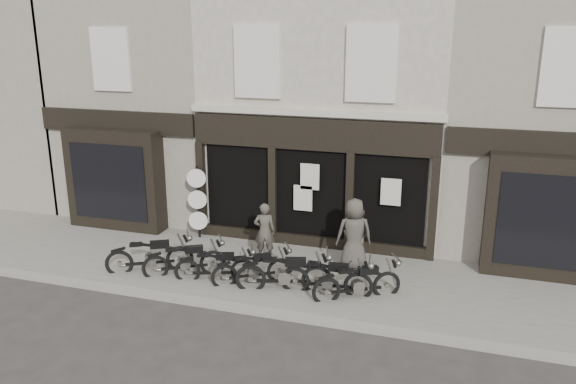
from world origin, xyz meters
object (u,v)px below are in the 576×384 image
(motorcycle_1, at_px, (185,263))
(motorcycle_3, at_px, (253,271))
(motorcycle_0, at_px, (151,258))
(man_centre, at_px, (357,237))
(man_left, at_px, (265,231))
(motorcycle_5, at_px, (328,281))
(motorcycle_4, at_px, (285,276))
(advert_sign_post, at_px, (198,205))
(motorcycle_2, at_px, (216,269))
(man_right, at_px, (354,234))
(motorcycle_6, at_px, (358,285))

(motorcycle_1, distance_m, motorcycle_3, 1.87)
(motorcycle_0, height_order, man_centre, man_centre)
(man_left, bearing_deg, motorcycle_3, 81.23)
(motorcycle_5, relative_size, man_centre, 1.41)
(motorcycle_0, height_order, motorcycle_4, motorcycle_4)
(motorcycle_0, height_order, man_left, man_left)
(motorcycle_5, height_order, man_left, man_left)
(man_centre, bearing_deg, advert_sign_post, 3.64)
(motorcycle_1, bearing_deg, motorcycle_2, -36.32)
(motorcycle_1, xyz_separation_m, motorcycle_5, (3.82, 0.02, 0.02))
(motorcycle_4, height_order, man_right, man_right)
(motorcycle_0, distance_m, man_centre, 5.51)
(motorcycle_2, bearing_deg, motorcycle_0, 161.20)
(motorcycle_2, bearing_deg, advert_sign_post, 106.01)
(motorcycle_0, relative_size, motorcycle_1, 1.07)
(motorcycle_1, height_order, motorcycle_3, motorcycle_1)
(motorcycle_1, height_order, man_centre, man_centre)
(motorcycle_6, distance_m, man_centre, 2.01)
(motorcycle_3, relative_size, man_right, 0.96)
(motorcycle_6, bearing_deg, man_right, 74.46)
(motorcycle_1, relative_size, motorcycle_5, 0.86)
(motorcycle_0, bearing_deg, motorcycle_5, -28.44)
(man_left, relative_size, man_centre, 1.01)
(motorcycle_0, xyz_separation_m, motorcycle_1, (0.98, 0.07, -0.02))
(motorcycle_3, distance_m, man_left, 1.59)
(man_left, bearing_deg, man_centre, 170.66)
(motorcycle_6, height_order, man_right, man_right)
(motorcycle_4, height_order, man_centre, man_centre)
(motorcycle_0, relative_size, motorcycle_2, 1.03)
(motorcycle_5, height_order, advert_sign_post, advert_sign_post)
(motorcycle_1, xyz_separation_m, man_centre, (4.15, 1.91, 0.51))
(motorcycle_3, bearing_deg, man_centre, 5.46)
(motorcycle_1, height_order, motorcycle_2, motorcycle_1)
(motorcycle_1, relative_size, motorcycle_6, 0.98)
(man_left, bearing_deg, motorcycle_2, 48.83)
(motorcycle_2, bearing_deg, motorcycle_1, 156.33)
(motorcycle_3, height_order, motorcycle_4, motorcycle_4)
(motorcycle_0, bearing_deg, advert_sign_post, 57.44)
(motorcycle_0, relative_size, man_right, 1.08)
(motorcycle_1, xyz_separation_m, motorcycle_6, (4.56, -0.00, 0.01))
(man_centre, bearing_deg, motorcycle_5, 90.66)
(man_right, height_order, advert_sign_post, advert_sign_post)
(motorcycle_1, relative_size, man_centre, 1.22)
(motorcycle_0, xyz_separation_m, motorcycle_5, (4.80, 0.08, -0.01))
(motorcycle_4, relative_size, advert_sign_post, 0.98)
(motorcycle_0, height_order, motorcycle_5, motorcycle_0)
(motorcycle_2, height_order, man_right, man_right)
(motorcycle_3, bearing_deg, motorcycle_6, -34.92)
(motorcycle_1, distance_m, motorcycle_2, 0.93)
(motorcycle_6, bearing_deg, motorcycle_3, 148.10)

